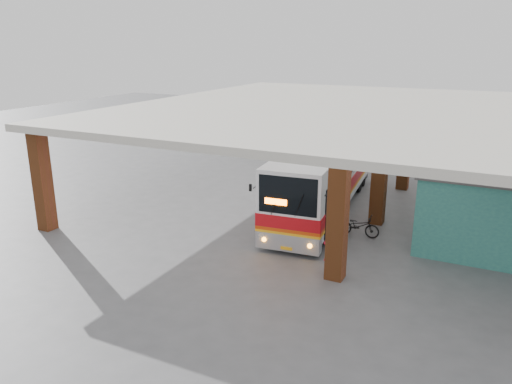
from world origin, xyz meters
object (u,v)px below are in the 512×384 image
at_px(coach_bus, 324,174).
at_px(pedestrian, 333,251).
at_px(red_chair, 442,188).
at_px(motorcycle, 358,226).

height_order(coach_bus, pedestrian, coach_bus).
bearing_deg(pedestrian, red_chair, -136.39).
bearing_deg(coach_bus, pedestrian, -74.23).
relative_size(coach_bus, red_chair, 15.34).
bearing_deg(red_chair, motorcycle, -89.31).
height_order(pedestrian, red_chair, pedestrian).
bearing_deg(red_chair, coach_bus, -115.63).
bearing_deg(motorcycle, red_chair, -18.26).
bearing_deg(coach_bus, red_chair, 40.72).
height_order(motorcycle, pedestrian, pedestrian).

